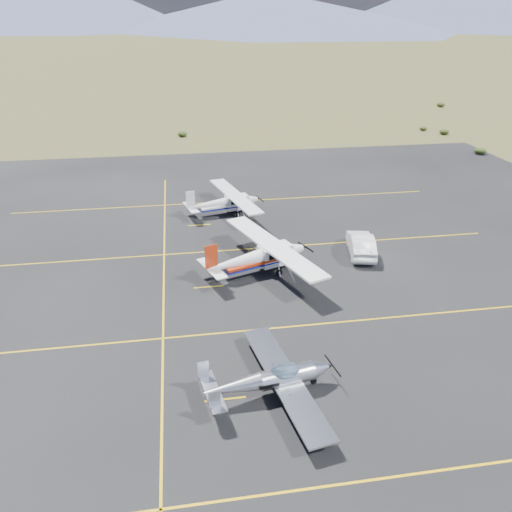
# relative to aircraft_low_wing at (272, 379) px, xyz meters

# --- Properties ---
(ground) EXTENTS (1600.00, 1600.00, 0.00)m
(ground) POSITION_rel_aircraft_low_wing_xyz_m (0.72, 3.48, -0.92)
(ground) COLOR #383D1C
(ground) RESTS_ON ground
(apron) EXTENTS (72.00, 72.00, 0.02)m
(apron) POSITION_rel_aircraft_low_wing_xyz_m (0.72, 10.48, -0.92)
(apron) COLOR black
(apron) RESTS_ON ground
(aircraft_low_wing) EXTENTS (6.45, 8.90, 1.92)m
(aircraft_low_wing) POSITION_rel_aircraft_low_wing_xyz_m (0.00, 0.00, 0.00)
(aircraft_low_wing) COLOR silver
(aircraft_low_wing) RESTS_ON apron
(aircraft_cessna) EXTENTS (8.16, 11.45, 2.95)m
(aircraft_cessna) POSITION_rel_aircraft_low_wing_xyz_m (1.37, 12.48, 0.39)
(aircraft_cessna) COLOR white
(aircraft_cessna) RESTS_ON apron
(aircraft_plain) EXTENTS (6.68, 10.25, 2.60)m
(aircraft_plain) POSITION_rel_aircraft_low_wing_xyz_m (0.16, 24.27, 0.23)
(aircraft_plain) COLOR silver
(aircraft_plain) RESTS_ON apron
(sedan) EXTENTS (2.70, 5.18, 1.63)m
(sedan) POSITION_rel_aircraft_low_wing_xyz_m (9.59, 14.29, -0.10)
(sedan) COLOR white
(sedan) RESTS_ON apron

